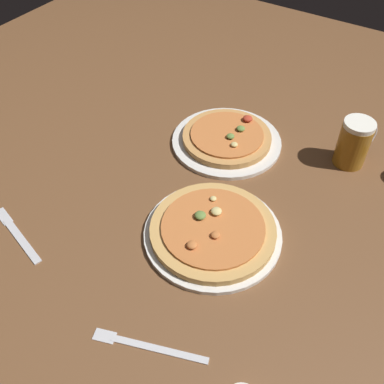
{
  "coord_description": "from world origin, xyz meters",
  "views": [
    {
      "loc": [
        0.42,
        -0.66,
        0.83
      ],
      "look_at": [
        0.0,
        0.0,
        0.02
      ],
      "focal_mm": 41.17,
      "sensor_mm": 36.0,
      "label": 1
    }
  ],
  "objects_px": {
    "fork_left": "(147,346)",
    "pizza_plate_near": "(213,231)",
    "pizza_plate_far": "(227,139)",
    "beer_mug_dark": "(355,143)",
    "knife_right": "(17,234)"
  },
  "relations": [
    {
      "from": "fork_left",
      "to": "pizza_plate_near",
      "type": "bearing_deg",
      "value": 96.49
    },
    {
      "from": "pizza_plate_far",
      "to": "beer_mug_dark",
      "type": "distance_m",
      "value": 0.35
    },
    {
      "from": "pizza_plate_near",
      "to": "pizza_plate_far",
      "type": "relative_size",
      "value": 1.03
    },
    {
      "from": "pizza_plate_far",
      "to": "fork_left",
      "type": "height_order",
      "value": "pizza_plate_far"
    },
    {
      "from": "pizza_plate_near",
      "to": "fork_left",
      "type": "bearing_deg",
      "value": -83.51
    },
    {
      "from": "pizza_plate_near",
      "to": "beer_mug_dark",
      "type": "height_order",
      "value": "beer_mug_dark"
    },
    {
      "from": "pizza_plate_far",
      "to": "knife_right",
      "type": "height_order",
      "value": "pizza_plate_far"
    },
    {
      "from": "fork_left",
      "to": "knife_right",
      "type": "distance_m",
      "value": 0.43
    },
    {
      "from": "fork_left",
      "to": "pizza_plate_far",
      "type": "bearing_deg",
      "value": 105.89
    },
    {
      "from": "beer_mug_dark",
      "to": "fork_left",
      "type": "relative_size",
      "value": 0.6
    },
    {
      "from": "pizza_plate_near",
      "to": "fork_left",
      "type": "height_order",
      "value": "pizza_plate_near"
    },
    {
      "from": "fork_left",
      "to": "knife_right",
      "type": "relative_size",
      "value": 1.08
    },
    {
      "from": "pizza_plate_near",
      "to": "beer_mug_dark",
      "type": "bearing_deg",
      "value": 66.99
    },
    {
      "from": "fork_left",
      "to": "knife_right",
      "type": "height_order",
      "value": "same"
    },
    {
      "from": "pizza_plate_far",
      "to": "knife_right",
      "type": "bearing_deg",
      "value": -113.75
    }
  ]
}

